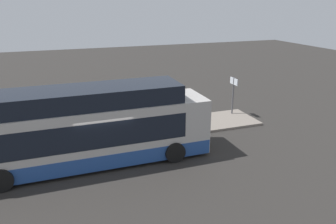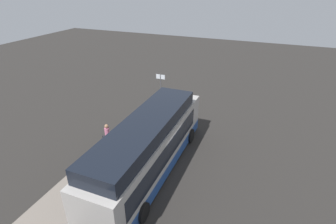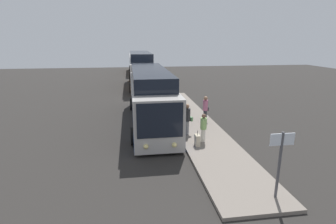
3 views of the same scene
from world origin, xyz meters
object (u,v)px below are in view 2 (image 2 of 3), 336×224
Objects in this scene: bus_lead at (150,148)px; passenger_with_bags at (146,125)px; passenger_waiting at (145,117)px; passenger_boarding at (107,135)px; suitcase at (154,121)px; sign_post at (161,83)px.

passenger_with_bags is (3.18, 1.88, -0.50)m from bus_lead.
passenger_boarding is at bearing -177.69° from passenger_waiting.
passenger_boarding is at bearing 111.16° from passenger_with_bags.
passenger_with_bags is (-1.25, -0.65, 0.14)m from passenger_waiting.
passenger_boarding is 4.33m from suitcase.
passenger_boarding reaches higher than suitcase.
passenger_with_bags is at bearing -94.31° from passenger_boarding.
suitcase is 0.34× the size of sign_post.
passenger_with_bags is 6.99m from sign_post.
passenger_waiting is 0.85× the size of passenger_with_bags.
passenger_boarding is (0.97, 3.63, -0.51)m from bus_lead.
passenger_boarding is at bearing 158.53° from suitcase.
passenger_waiting is 0.90m from suitcase.
bus_lead reaches higher than passenger_boarding.
passenger_waiting is (3.45, -1.10, -0.13)m from passenger_boarding.
passenger_boarding is 2.82m from passenger_with_bags.
passenger_waiting is 1.89× the size of suitcase.
sign_post reaches higher than passenger_waiting.
passenger_waiting is at bearing 138.86° from suitcase.
passenger_waiting is 1.41m from passenger_with_bags.
bus_lead is at bearing -159.83° from sign_post.
passenger_with_bags is 1.92m from suitcase.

